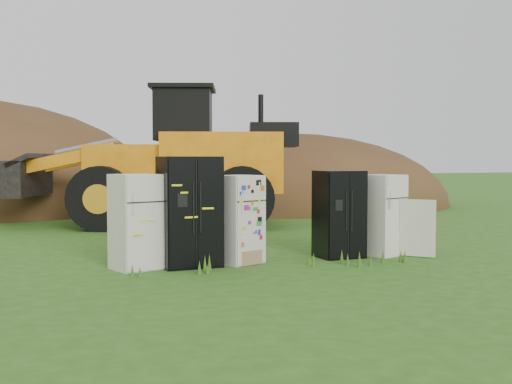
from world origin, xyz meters
The scene contains 9 objects.
ground centered at (0.00, 0.00, 0.00)m, with size 120.00×120.00×0.00m, color #2E5516.
fridge_leftmost centered at (-2.48, 0.03, 0.82)m, with size 0.73×0.70×1.65m, color white, non-canonical shape.
fridge_black_side centered at (-1.52, 0.02, 0.97)m, with size 1.02×0.80×1.95m, color black, non-canonical shape.
fridge_sticker centered at (-0.60, 0.02, 0.80)m, with size 0.72×0.66×1.61m, color silver, non-canonical shape.
fridge_black_right centered at (1.45, 0.02, 0.84)m, with size 0.84×0.70×1.68m, color black, non-canonical shape.
fridge_open_door centered at (2.39, -0.01, 0.80)m, with size 0.72×0.67×1.59m, color white, non-canonical shape.
wheel_loader centered at (-0.88, 7.14, 1.97)m, with size 8.16×3.31×3.95m, color orange, non-canonical shape.
dirt_mound_right centered at (5.64, 12.31, 0.00)m, with size 13.49×9.90×5.81m, color #3F2914.
dirt_mound_back centered at (-0.28, 18.19, 0.00)m, with size 15.52×10.34×5.15m, color #3F2914.
Camera 1 is at (-4.34, -11.01, 1.91)m, focal length 45.00 mm.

